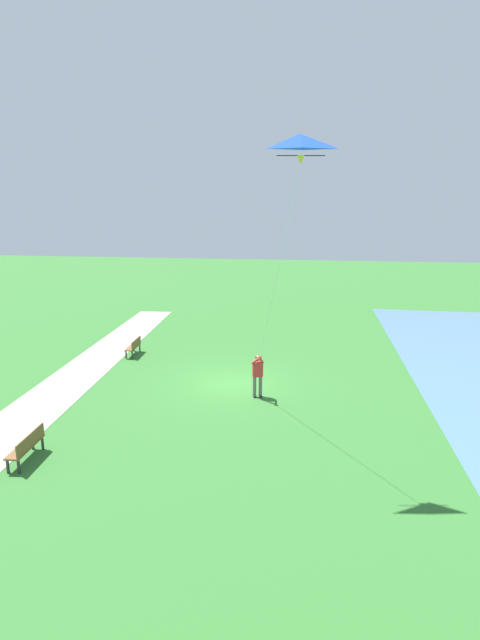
# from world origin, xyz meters

# --- Properties ---
(ground_plane) EXTENTS (120.00, 120.00, 0.00)m
(ground_plane) POSITION_xyz_m (0.00, 0.00, 0.00)
(ground_plane) COLOR #33702D
(walkway_path) EXTENTS (5.81, 32.07, 0.02)m
(walkway_path) POSITION_xyz_m (6.96, 2.00, 0.01)
(walkway_path) COLOR #B7AD99
(walkway_path) RESTS_ON ground
(person_kite_flyer) EXTENTS (0.49, 0.63, 1.83)m
(person_kite_flyer) POSITION_xyz_m (-1.30, 1.30, 1.05)
(person_kite_flyer) COLOR #232328
(person_kite_flyer) RESTS_ON ground
(flying_kite) EXTENTS (2.20, 4.36, 7.30)m
(flying_kite) POSITION_xyz_m (-2.92, 5.59, 8.67)
(flying_kite) COLOR blue
(park_bench_near_walkway) EXTENTS (0.60, 1.54, 0.88)m
(park_bench_near_walkway) POSITION_xyz_m (5.83, -3.15, 0.51)
(park_bench_near_walkway) COLOR brown
(park_bench_near_walkway) RESTS_ON ground
(park_bench_far_walkway) EXTENTS (0.60, 1.54, 0.88)m
(park_bench_far_walkway) POSITION_xyz_m (4.71, 7.29, 0.51)
(park_bench_far_walkway) COLOR brown
(park_bench_far_walkway) RESTS_ON ground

